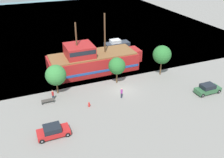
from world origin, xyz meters
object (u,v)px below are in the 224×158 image
(fire_hydrant, at_px, (89,104))
(pirate_ship, at_px, (92,61))
(parked_car_curb_front, at_px, (208,89))
(pedestrian_walking_far, at_px, (122,93))
(parked_car_curb_mid, at_px, (53,131))
(pedestrian_walking_near, at_px, (53,95))
(bench_promenade_east, at_px, (48,101))
(moored_boat_dockside, at_px, (117,43))

(fire_hydrant, bearing_deg, pirate_ship, 69.44)
(parked_car_curb_front, height_order, pedestrian_walking_far, pedestrian_walking_far)
(parked_car_curb_mid, distance_m, pedestrian_walking_far, 12.29)
(pedestrian_walking_near, bearing_deg, parked_car_curb_front, -17.67)
(fire_hydrant, distance_m, bench_promenade_east, 6.24)
(pirate_ship, xyz_separation_m, bench_promenade_east, (-9.58, -8.04, -1.60))
(fire_hydrant, xyz_separation_m, bench_promenade_east, (-5.37, 3.18, 0.03))
(parked_car_curb_mid, bearing_deg, parked_car_curb_front, 2.25)
(bench_promenade_east, height_order, pedestrian_walking_near, pedestrian_walking_near)
(fire_hydrant, bearing_deg, parked_car_curb_mid, -143.94)
(parked_car_curb_front, bearing_deg, fire_hydrant, 169.65)
(moored_boat_dockside, xyz_separation_m, bench_promenade_east, (-19.03, -18.56, -0.15))
(bench_promenade_east, relative_size, pedestrian_walking_near, 1.15)
(moored_boat_dockside, height_order, pedestrian_walking_far, pedestrian_walking_far)
(moored_boat_dockside, distance_m, pedestrian_walking_near, 25.40)
(pirate_ship, bearing_deg, moored_boat_dockside, 48.04)
(moored_boat_dockside, distance_m, pedestrian_walking_far, 22.84)
(moored_boat_dockside, relative_size, fire_hydrant, 7.65)
(parked_car_curb_mid, relative_size, bench_promenade_east, 2.16)
(moored_boat_dockside, bearing_deg, pedestrian_walking_near, -135.48)
(pedestrian_walking_far, bearing_deg, fire_hydrant, -175.01)
(pirate_ship, bearing_deg, bench_promenade_east, -139.97)
(pirate_ship, height_order, parked_car_curb_front, pirate_ship)
(pedestrian_walking_far, bearing_deg, parked_car_curb_front, -16.29)
(pirate_ship, relative_size, parked_car_curb_front, 4.26)
(parked_car_curb_front, height_order, parked_car_curb_mid, parked_car_curb_front)
(parked_car_curb_front, distance_m, pedestrian_walking_far, 13.71)
(pirate_ship, xyz_separation_m, parked_car_curb_mid, (-10.17, -15.56, -1.34))
(parked_car_curb_mid, height_order, fire_hydrant, parked_car_curb_mid)
(parked_car_curb_front, xyz_separation_m, pedestrian_walking_near, (-22.95, 7.31, 0.04))
(moored_boat_dockside, relative_size, parked_car_curb_mid, 1.49)
(moored_boat_dockside, distance_m, bench_promenade_east, 26.58)
(fire_hydrant, relative_size, bench_promenade_east, 0.42)
(parked_car_curb_front, distance_m, parked_car_curb_mid, 24.48)
(parked_car_curb_mid, height_order, pedestrian_walking_far, pedestrian_walking_far)
(parked_car_curb_front, relative_size, fire_hydrant, 5.36)
(parked_car_curb_front, bearing_deg, bench_promenade_east, 164.64)
(pirate_ship, xyz_separation_m, pedestrian_walking_near, (-8.65, -7.29, -1.25))
(pirate_ship, xyz_separation_m, moored_boat_dockside, (9.45, 10.51, -1.44))
(pirate_ship, height_order, moored_boat_dockside, pirate_ship)
(bench_promenade_east, bearing_deg, parked_car_curb_front, -15.36)
(pedestrian_walking_near, bearing_deg, pedestrian_walking_far, -19.49)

